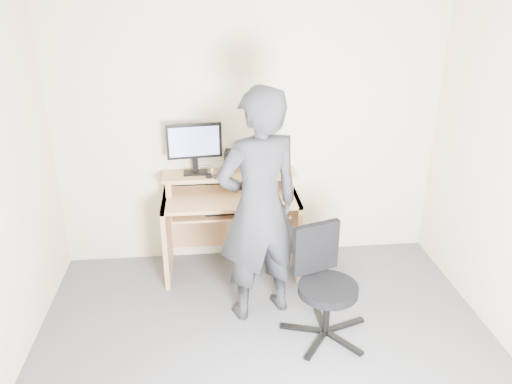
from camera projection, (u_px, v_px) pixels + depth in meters
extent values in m
plane|color=#5B5A60|center=(273.00, 380.00, 3.41)|extent=(3.50, 3.50, 0.00)
cube|color=beige|center=(250.00, 131.00, 4.51)|extent=(3.50, 0.02, 2.50)
cube|color=tan|center=(167.00, 236.00, 4.51)|extent=(0.04, 0.60, 0.75)
cube|color=tan|center=(294.00, 230.00, 4.62)|extent=(0.04, 0.60, 0.75)
cube|color=tan|center=(230.00, 197.00, 4.42)|extent=(1.20, 0.60, 0.03)
cube|color=tan|center=(231.00, 211.00, 4.39)|extent=(1.02, 0.38, 0.02)
cube|color=tan|center=(169.00, 184.00, 4.47)|extent=(0.05, 0.28, 0.15)
cube|color=tan|center=(288.00, 179.00, 4.57)|extent=(0.05, 0.28, 0.15)
cube|color=tan|center=(229.00, 174.00, 4.49)|extent=(1.20, 0.30, 0.02)
cube|color=tan|center=(230.00, 215.00, 4.80)|extent=(1.20, 0.03, 0.65)
cube|color=black|center=(196.00, 173.00, 4.47)|extent=(0.21, 0.14, 0.01)
cube|color=black|center=(195.00, 164.00, 4.46)|extent=(0.05, 0.04, 0.14)
cube|color=black|center=(194.00, 141.00, 4.35)|extent=(0.49, 0.09, 0.31)
cube|color=#8A9AEF|center=(194.00, 142.00, 4.33)|extent=(0.43, 0.05, 0.26)
cube|color=black|center=(229.00, 161.00, 4.48)|extent=(0.09, 0.14, 0.20)
cylinder|color=silver|center=(244.00, 162.00, 4.49)|extent=(0.10, 0.10, 0.18)
cube|color=black|center=(248.00, 174.00, 4.45)|extent=(0.10, 0.14, 0.01)
cube|color=black|center=(209.00, 176.00, 4.37)|extent=(0.05, 0.05, 0.03)
torus|color=silver|center=(205.00, 171.00, 4.52)|extent=(0.17, 0.17, 0.06)
cube|color=black|center=(231.00, 209.00, 4.37)|extent=(0.48, 0.22, 0.03)
ellipsoid|color=black|center=(270.00, 197.00, 4.35)|extent=(0.11, 0.09, 0.04)
cube|color=black|center=(345.00, 325.00, 3.89)|extent=(0.33, 0.15, 0.03)
cube|color=black|center=(320.00, 317.00, 3.98)|extent=(0.05, 0.34, 0.03)
cube|color=black|center=(302.00, 328.00, 3.85)|extent=(0.34, 0.14, 0.03)
cube|color=black|center=(316.00, 345.00, 3.68)|extent=(0.23, 0.30, 0.03)
cube|color=black|center=(344.00, 343.00, 3.70)|extent=(0.24, 0.30, 0.03)
cylinder|color=black|center=(327.00, 311.00, 3.75)|extent=(0.05, 0.05, 0.36)
cylinder|color=black|center=(328.00, 289.00, 3.67)|extent=(0.45, 0.45, 0.06)
cube|color=black|center=(316.00, 248.00, 3.73)|extent=(0.37, 0.17, 0.40)
imported|color=black|center=(259.00, 208.00, 3.76)|extent=(0.79, 0.64, 1.86)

